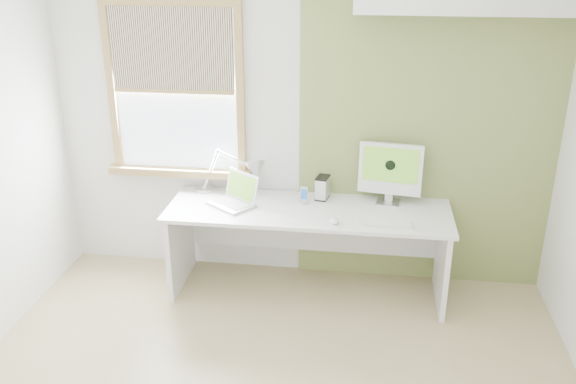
% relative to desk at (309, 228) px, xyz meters
% --- Properties ---
extents(room, '(4.04, 3.54, 2.64)m').
position_rel_desk_xyz_m(room, '(-0.11, -1.44, 0.77)').
color(room, tan).
rests_on(room, ground).
extents(accent_wall, '(2.00, 0.02, 2.60)m').
position_rel_desk_xyz_m(accent_wall, '(0.89, 0.30, 0.77)').
color(accent_wall, olive).
rests_on(accent_wall, room).
extents(window, '(1.20, 0.14, 1.42)m').
position_rel_desk_xyz_m(window, '(-1.11, 0.27, 1.01)').
color(window, olive).
rests_on(window, room).
extents(desk, '(2.20, 0.70, 0.73)m').
position_rel_desk_xyz_m(desk, '(0.00, 0.00, 0.00)').
color(desk, white).
rests_on(desk, room).
extents(desk_lamp, '(0.64, 0.26, 0.37)m').
position_rel_desk_xyz_m(desk_lamp, '(-0.53, 0.17, 0.39)').
color(desk_lamp, silver).
rests_on(desk_lamp, desk).
extents(laptop, '(0.44, 0.43, 0.24)m').
position_rel_desk_xyz_m(laptop, '(-0.58, -0.03, 0.26)').
color(laptop, silver).
rests_on(laptop, desk).
extents(phone_dock, '(0.08, 0.08, 0.14)m').
position_rel_desk_xyz_m(phone_dock, '(-0.05, 0.05, 0.23)').
color(phone_dock, silver).
rests_on(phone_dock, desk).
extents(external_drive, '(0.11, 0.16, 0.19)m').
position_rel_desk_xyz_m(external_drive, '(0.09, 0.17, 0.29)').
color(external_drive, silver).
rests_on(external_drive, desk).
extents(imac, '(0.50, 0.19, 0.48)m').
position_rel_desk_xyz_m(imac, '(0.62, 0.16, 0.47)').
color(imac, silver).
rests_on(imac, desk).
extents(keyboard, '(0.40, 0.14, 0.02)m').
position_rel_desk_xyz_m(keyboard, '(0.59, -0.27, 0.20)').
color(keyboard, white).
rests_on(keyboard, desk).
extents(mouse, '(0.08, 0.12, 0.03)m').
position_rel_desk_xyz_m(mouse, '(0.22, -0.28, 0.21)').
color(mouse, white).
rests_on(mouse, desk).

